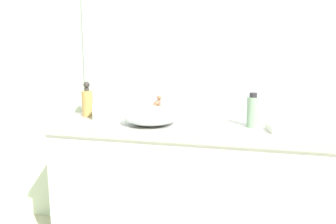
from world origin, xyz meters
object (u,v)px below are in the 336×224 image
soap_dispenser (87,102)px  lotion_bottle (253,111)px  sink_basin (151,116)px  tissue_box (106,109)px  folded_hand_towel (290,128)px

soap_dispenser → lotion_bottle: (1.07, -0.06, -0.00)m
sink_basin → lotion_bottle: (0.59, 0.07, 0.04)m
soap_dispenser → lotion_bottle: soap_dispenser is taller
tissue_box → sink_basin: bearing=-13.1°
sink_basin → lotion_bottle: 0.60m
sink_basin → folded_hand_towel: (0.80, 0.01, -0.03)m
soap_dispenser → folded_hand_towel: soap_dispenser is taller
tissue_box → lotion_bottle: bearing=-0.1°
sink_basin → folded_hand_towel: size_ratio=1.43×
tissue_box → folded_hand_towel: (1.11, -0.06, -0.04)m
soap_dispenser → folded_hand_towel: size_ratio=0.99×
soap_dispenser → folded_hand_towel: 1.28m
sink_basin → lotion_bottle: lotion_bottle is taller
sink_basin → lotion_bottle: bearing=6.9°
soap_dispenser → tissue_box: (0.16, -0.06, -0.03)m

